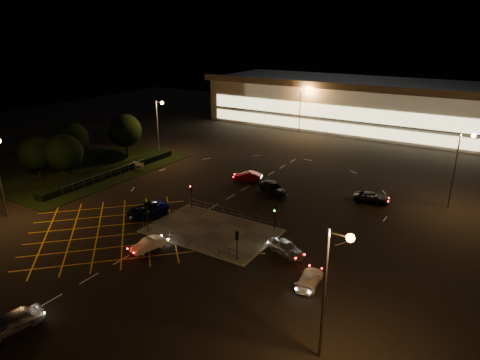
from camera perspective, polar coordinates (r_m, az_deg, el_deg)
The scene contains 26 objects.
ground at distance 51.95m, azimuth -4.32°, elevation -5.49°, with size 180.00×180.00×0.00m, color black.
pedestrian_island at distance 49.40m, azimuth -3.81°, elevation -6.79°, with size 14.00×9.00×0.12m, color #4C4944.
grass_verge at distance 74.47m, azimuth -19.17°, elevation 1.36°, with size 18.00×30.00×0.08m, color black.
hedge at distance 70.64m, azimuth -16.63°, elevation 1.06°, with size 2.00×26.00×1.00m, color black.
supermarket at distance 104.89m, azimuth 16.26°, elevation 9.71°, with size 72.00×26.50×10.50m.
streetlight_se at distance 29.32m, azimuth 12.14°, elevation -12.65°, with size 1.78×0.56×10.03m.
streetlight_nw at distance 77.56m, azimuth -10.75°, elevation 7.81°, with size 1.78×0.56×10.03m.
streetlight_ne at distance 59.85m, azimuth 27.31°, elevation 2.45°, with size 1.78×0.56×10.03m.
streetlight_far_left at distance 94.90m, azimuth 8.27°, elevation 10.07°, with size 1.78×0.56×10.03m.
signal_sw at distance 49.25m, azimuth -12.30°, elevation -4.35°, with size 0.28×0.30×3.15m.
signal_se at distance 42.40m, azimuth -0.39°, elevation -7.97°, with size 0.28×0.30×3.15m.
signal_nw at distance 54.73m, azimuth -6.53°, elevation -1.53°, with size 0.28×0.30×3.15m.
signal_ne at distance 48.66m, azimuth 4.67°, elevation -4.24°, with size 0.28×0.30×3.15m.
tree_a at distance 70.49m, azimuth -25.58°, elevation 3.16°, with size 5.04×5.04×6.86m.
tree_b at distance 76.36m, azimuth -21.48°, elevation 5.12°, with size 5.40×5.40×7.35m.
tree_c at distance 78.21m, azimuth -15.07°, elevation 6.36°, with size 5.76×5.76×7.84m.
tree_d at distance 86.70m, azimuth -14.89°, elevation 7.00°, with size 4.68×4.68×6.37m.
tree_e at distance 68.23m, azimuth -22.38°, elevation 3.39°, with size 5.40×5.40×7.35m.
car_near_silver at distance 38.73m, azimuth -28.02°, elevation -16.28°, with size 1.78×4.43×1.51m, color #B3B4BB.
car_queue_white at distance 46.25m, azimuth -12.14°, elevation -8.39°, with size 1.32×3.78×1.24m, color white.
car_left_blue at distance 54.50m, azimuth -12.22°, elevation -3.80°, with size 2.48×5.38×1.50m, color #0E1954.
car_far_dkgrey at distance 60.24m, azimuth 4.39°, elevation -1.08°, with size 2.15×5.28×1.53m, color black.
car_right_silver at distance 44.62m, azimuth 6.12°, elevation -8.96°, with size 1.75×4.35×1.48m, color silver.
car_circ_red at distance 65.04m, azimuth 1.02°, elevation 0.51°, with size 1.48×4.25×1.40m, color maroon.
car_east_grey at distance 59.66m, azimuth 17.19°, elevation -2.25°, with size 2.20×4.78×1.33m, color black.
car_approach_white at distance 40.11m, azimuth 9.23°, elevation -12.86°, with size 1.77×4.36×1.26m, color silver.
Camera 1 is at (28.16, -37.70, 22.01)m, focal length 32.00 mm.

